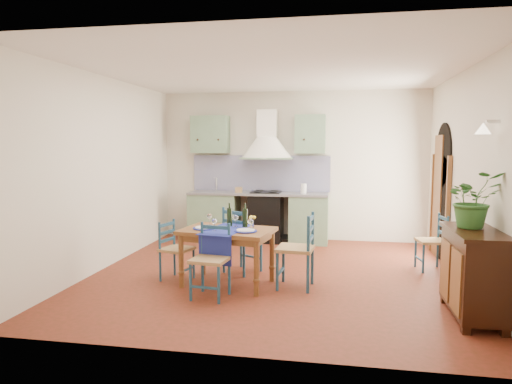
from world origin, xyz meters
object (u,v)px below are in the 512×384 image
at_px(chair_near, 211,260).
at_px(sideboard, 474,271).
at_px(dining_table, 228,236).
at_px(potted_plant, 473,200).

bearing_deg(chair_near, sideboard, -3.39).
relative_size(dining_table, sideboard, 1.19).
height_order(dining_table, potted_plant, potted_plant).
distance_m(chair_near, potted_plant, 2.97).
height_order(dining_table, sideboard, dining_table).
bearing_deg(chair_near, potted_plant, -0.92).
bearing_deg(chair_near, dining_table, 81.09).
relative_size(chair_near, sideboard, 0.83).
height_order(chair_near, sideboard, sideboard).
relative_size(chair_near, potted_plant, 1.45).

